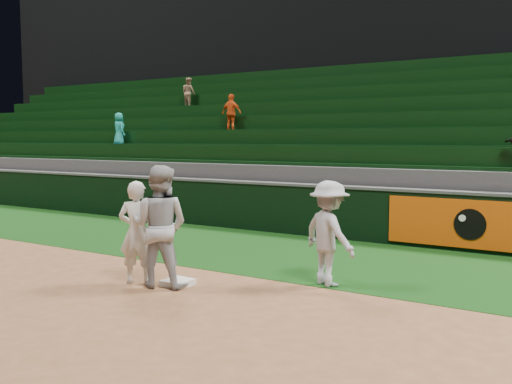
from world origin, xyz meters
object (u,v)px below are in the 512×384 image
base_coach (329,233)px  baserunner (160,226)px  first_baseman (137,232)px  first_base (178,283)px

base_coach → baserunner: bearing=59.4°
first_baseman → baserunner: baserunner is taller
first_base → base_coach: 2.54m
first_baseman → baserunner: (0.43, 0.07, 0.13)m
first_base → first_baseman: size_ratio=0.25×
baserunner → base_coach: baserunner is taller
first_base → first_baseman: (-0.63, -0.25, 0.79)m
first_baseman → baserunner: size_ratio=0.87×
first_baseman → base_coach: base_coach is taller
first_baseman → base_coach: size_ratio=1.00×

